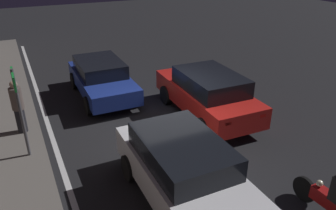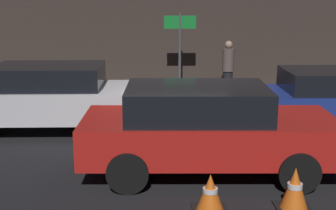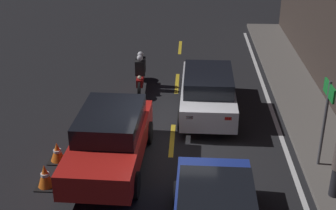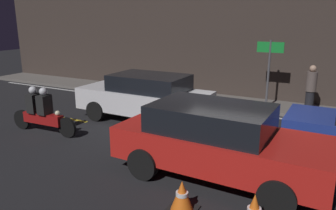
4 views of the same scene
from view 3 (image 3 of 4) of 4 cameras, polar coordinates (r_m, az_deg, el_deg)
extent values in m
plane|color=black|center=(13.21, 0.33, -6.41)|extent=(56.00, 56.00, 0.00)
cube|color=#605B56|center=(13.74, 19.21, -6.32)|extent=(28.00, 1.73, 0.12)
cube|color=gold|center=(22.36, 1.48, 7.04)|extent=(2.00, 0.14, 0.01)
cube|color=gold|center=(18.13, 1.11, 2.67)|extent=(2.00, 0.14, 0.01)
cube|color=gold|center=(14.07, 0.51, -4.29)|extent=(2.00, 0.14, 0.01)
cube|color=silver|center=(13.50, 14.59, -6.56)|extent=(25.20, 0.14, 0.01)
cube|color=silver|center=(15.57, 4.84, 1.37)|extent=(4.34, 1.77, 0.69)
cube|color=black|center=(15.14, 4.94, 3.11)|extent=(2.40, 1.57, 0.50)
cube|color=red|center=(13.56, 2.64, -1.48)|extent=(0.06, 0.20, 0.10)
cube|color=red|center=(13.59, 7.34, -1.60)|extent=(0.06, 0.20, 0.10)
cylinder|color=black|center=(16.94, 1.90, 2.18)|extent=(0.65, 0.19, 0.65)
cylinder|color=black|center=(16.98, 7.57, 2.02)|extent=(0.65, 0.19, 0.65)
cylinder|color=black|center=(14.51, 1.56, -1.91)|extent=(0.65, 0.19, 0.65)
cylinder|color=black|center=(14.55, 8.17, -2.08)|extent=(0.65, 0.19, 0.65)
cube|color=red|center=(12.60, -7.08, -4.76)|extent=(4.40, 1.93, 0.67)
cube|color=black|center=(12.50, -7.03, -1.86)|extent=(2.44, 1.68, 0.54)
cube|color=red|center=(14.30, -3.17, -0.06)|extent=(0.07, 0.20, 0.10)
cube|color=red|center=(14.50, -7.70, 0.11)|extent=(0.07, 0.20, 0.10)
cylinder|color=black|center=(11.52, -4.01, -9.72)|extent=(0.67, 0.20, 0.67)
cylinder|color=black|center=(11.88, -12.44, -9.12)|extent=(0.67, 0.20, 0.67)
cylinder|color=black|center=(13.79, -2.37, -3.39)|extent=(0.67, 0.20, 0.67)
cylinder|color=black|center=(14.10, -9.41, -3.06)|extent=(0.67, 0.20, 0.67)
cube|color=black|center=(9.51, 5.96, -12.36)|extent=(2.31, 1.59, 0.48)
cylinder|color=black|center=(11.19, 1.18, -10.89)|extent=(0.65, 0.19, 0.65)
cylinder|color=black|center=(11.26, 9.92, -11.07)|extent=(0.65, 0.19, 0.65)
cylinder|color=black|center=(16.77, -3.54, 1.78)|extent=(0.58, 0.10, 0.58)
cylinder|color=black|center=(18.38, -3.19, 3.91)|extent=(0.58, 0.12, 0.58)
cube|color=maroon|center=(17.51, -3.37, 3.35)|extent=(1.34, 0.29, 0.30)
sphere|color=#F2EABF|center=(16.91, -3.51, 3.37)|extent=(0.14, 0.14, 0.14)
cube|color=black|center=(17.27, -3.43, 4.54)|extent=(0.29, 0.37, 0.55)
sphere|color=silver|center=(17.14, -3.46, 5.74)|extent=(0.22, 0.22, 0.22)
cube|color=black|center=(17.64, -3.34, 4.99)|extent=(0.29, 0.37, 0.55)
sphere|color=silver|center=(17.52, -3.37, 6.17)|extent=(0.22, 0.22, 0.22)
cube|color=black|center=(13.39, -13.22, -6.60)|extent=(0.51, 0.51, 0.03)
cone|color=orange|center=(13.25, -13.34, -5.55)|extent=(0.39, 0.39, 0.54)
cylinder|color=white|center=(13.23, -13.35, -5.45)|extent=(0.22, 0.22, 0.06)
cube|color=black|center=(12.40, -14.60, -9.55)|extent=(0.51, 0.51, 0.03)
cone|color=orange|center=(12.23, -14.76, -8.31)|extent=(0.40, 0.40, 0.61)
cylinder|color=white|center=(12.21, -14.78, -8.19)|extent=(0.22, 0.22, 0.07)
cylinder|color=black|center=(12.00, 19.83, -8.83)|extent=(0.28, 0.28, 0.74)
cylinder|color=#4C4C51|center=(12.76, 18.49, -2.23)|extent=(0.08, 0.08, 2.40)
cube|color=#198C33|center=(12.37, 19.08, 1.69)|extent=(0.90, 0.05, 0.36)
camera|label=1|loc=(19.50, 13.67, 18.93)|focal=35.00mm
camera|label=2|loc=(15.76, -35.90, 6.26)|focal=50.00mm
camera|label=4|loc=(12.54, -38.03, 2.77)|focal=35.00mm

